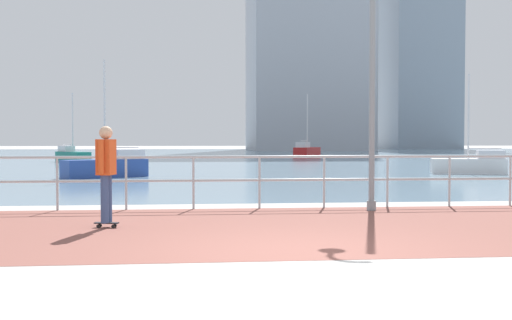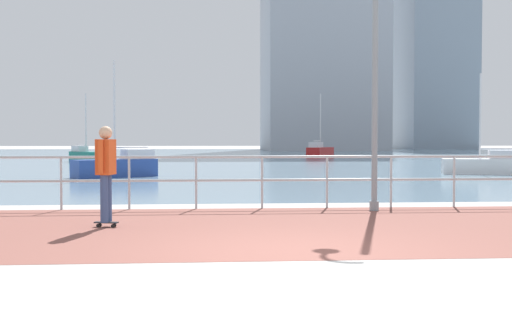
% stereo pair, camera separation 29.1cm
% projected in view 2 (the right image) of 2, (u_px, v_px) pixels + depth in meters
% --- Properties ---
extents(ground, '(220.00, 220.00, 0.00)m').
position_uv_depth(ground, '(226.00, 159.00, 47.76)').
color(ground, '#ADAAA5').
extents(brick_paving, '(28.00, 5.73, 0.01)m').
position_uv_depth(brick_paving, '(276.00, 227.00, 10.22)').
color(brick_paving, brown).
rests_on(brick_paving, ground).
extents(harbor_water, '(180.00, 88.00, 0.00)m').
position_uv_depth(harbor_water, '(224.00, 156.00, 57.94)').
color(harbor_water, '#6B899E').
rests_on(harbor_water, ground).
extents(waterfront_railing, '(25.25, 0.06, 1.13)m').
position_uv_depth(waterfront_railing, '(262.00, 172.00, 13.05)').
color(waterfront_railing, '#B2BCC1').
rests_on(waterfront_railing, ground).
extents(lamppost, '(0.82, 0.36, 5.58)m').
position_uv_depth(lamppost, '(368.00, 60.00, 12.51)').
color(lamppost, gray).
rests_on(lamppost, ground).
extents(skateboarder, '(0.41, 0.56, 1.69)m').
position_uv_depth(skateboarder, '(106.00, 167.00, 10.21)').
color(skateboarder, black).
rests_on(skateboarder, ground).
extents(sailboat_red, '(3.21, 1.74, 4.31)m').
position_uv_depth(sailboat_red, '(482.00, 165.00, 26.25)').
color(sailboat_red, white).
rests_on(sailboat_red, ground).
extents(sailboat_teal, '(3.30, 2.62, 4.60)m').
position_uv_depth(sailboat_teal, '(118.00, 166.00, 24.25)').
color(sailboat_teal, '#284799').
rests_on(sailboat_teal, ground).
extents(sailboat_navy, '(2.95, 4.01, 5.49)m').
position_uv_depth(sailboat_navy, '(320.00, 151.00, 53.14)').
color(sailboat_navy, '#B21E1E').
rests_on(sailboat_navy, ground).
extents(sailboat_yellow, '(2.74, 3.21, 4.56)m').
position_uv_depth(sailboat_yellow, '(85.00, 156.00, 40.78)').
color(sailboat_yellow, '#197266').
rests_on(sailboat_yellow, ground).
extents(tower_glass, '(11.20, 17.97, 39.92)m').
position_uv_depth(tower_glass, '(429.00, 40.00, 108.08)').
color(tower_glass, '#8493A3').
rests_on(tower_glass, ground).
extents(tower_beige, '(16.70, 17.85, 44.65)m').
position_uv_depth(tower_beige, '(321.00, 5.00, 90.94)').
color(tower_beige, '#A3A8B2').
rests_on(tower_beige, ground).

